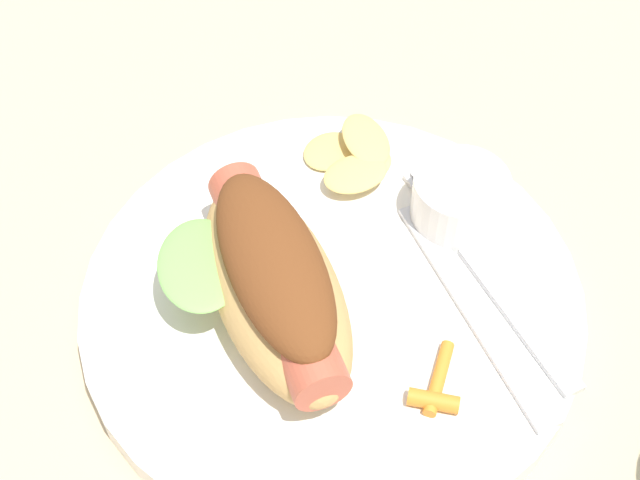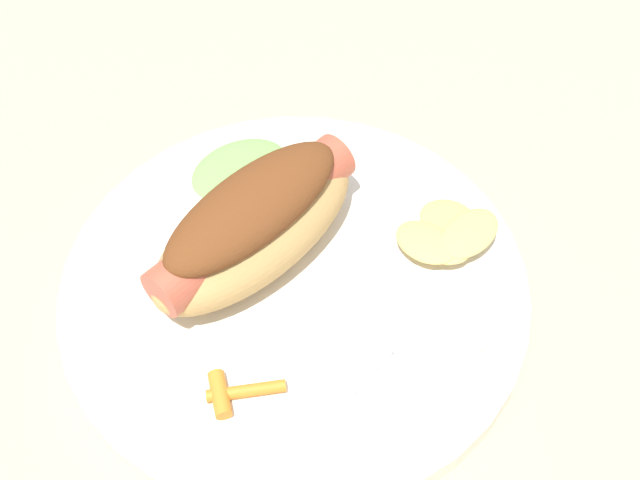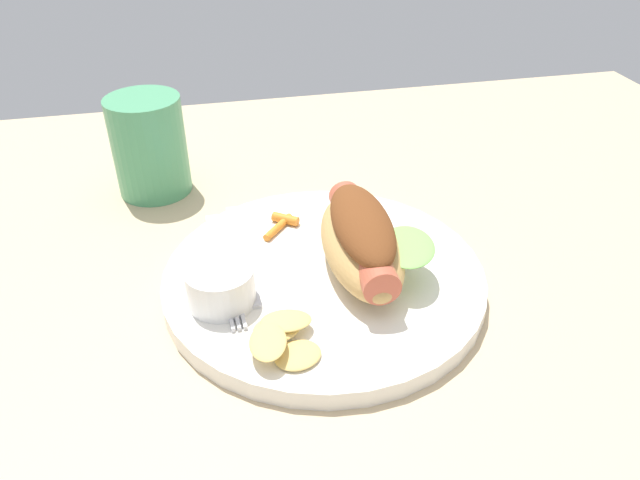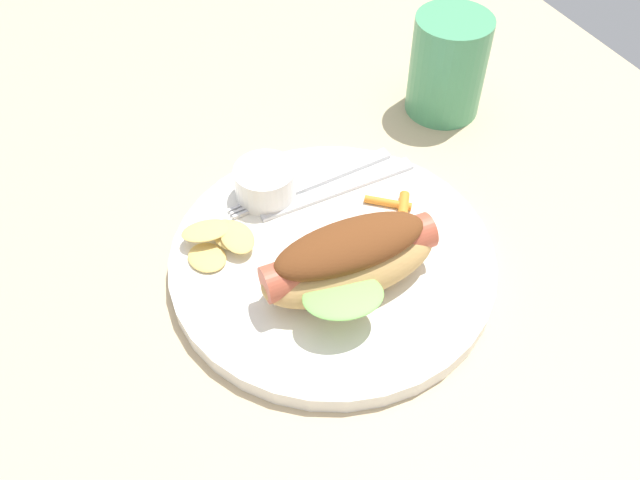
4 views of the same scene
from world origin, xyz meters
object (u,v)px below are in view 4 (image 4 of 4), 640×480
at_px(fork, 316,181).
at_px(chips_pile, 220,240).
at_px(hot_dog, 350,259).
at_px(sauce_ramekin, 265,183).
at_px(knife, 338,188).
at_px(plate, 332,260).
at_px(drinking_cup, 448,66).
at_px(carrot_garnish, 396,203).

bearing_deg(fork, chips_pile, 14.35).
distance_m(hot_dog, chips_pile, 0.11).
relative_size(hot_dog, sauce_ramekin, 2.74).
bearing_deg(chips_pile, knife, -82.32).
height_order(hot_dog, sauce_ramekin, hot_dog).
xyz_separation_m(plate, drinking_cup, (0.14, -0.20, 0.04)).
distance_m(sauce_ramekin, knife, 0.07).
xyz_separation_m(fork, drinking_cup, (0.06, -0.18, 0.03)).
bearing_deg(drinking_cup, carrot_garnish, 132.72).
distance_m(carrot_garnish, drinking_cup, 0.18).
bearing_deg(plate, fork, -16.94).
bearing_deg(fork, knife, 125.04).
bearing_deg(knife, carrot_garnish, 130.79).
distance_m(hot_dog, fork, 0.12).
xyz_separation_m(plate, carrot_garnish, (0.02, -0.07, 0.01)).
xyz_separation_m(fork, carrot_garnish, (-0.06, -0.05, 0.00)).
height_order(sauce_ramekin, knife, sauce_ramekin).
xyz_separation_m(sauce_ramekin, knife, (-0.02, -0.06, -0.01)).
relative_size(hot_dog, carrot_garnish, 3.70).
bearing_deg(carrot_garnish, chips_pile, 80.68).
bearing_deg(plate, carrot_garnish, -72.48).
height_order(fork, carrot_garnish, carrot_garnish).
bearing_deg(chips_pile, drinking_cup, -71.90).
bearing_deg(knife, sauce_ramekin, -20.25).
bearing_deg(plate, knife, -30.84).
height_order(hot_dog, drinking_cup, drinking_cup).
distance_m(plate, drinking_cup, 0.25).
distance_m(sauce_ramekin, drinking_cup, 0.23).
bearing_deg(chips_pile, fork, -72.37).
bearing_deg(sauce_ramekin, knife, -110.08).
relative_size(plate, drinking_cup, 2.60).
bearing_deg(chips_pile, plate, -121.49).
height_order(chips_pile, carrot_garnish, chips_pile).
xyz_separation_m(hot_dog, knife, (0.10, -0.04, -0.03)).
bearing_deg(sauce_ramekin, carrot_garnish, -123.36).
bearing_deg(plate, hot_dog, 176.41).
bearing_deg(carrot_garnish, knife, 40.96).
relative_size(fork, drinking_cup, 1.57).
distance_m(sauce_ramekin, carrot_garnish, 0.12).
xyz_separation_m(knife, carrot_garnish, (-0.04, -0.04, 0.00)).
distance_m(knife, drinking_cup, 0.18).
bearing_deg(hot_dog, plate, -90.85).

